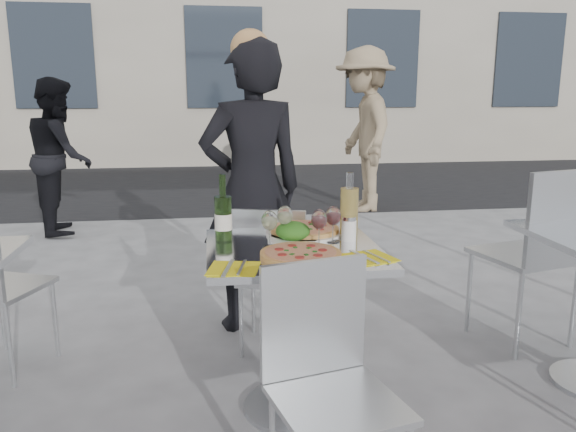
{
  "coord_description": "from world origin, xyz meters",
  "views": [
    {
      "loc": [
        -0.34,
        -2.24,
        1.38
      ],
      "look_at": [
        0.0,
        0.15,
        0.85
      ],
      "focal_mm": 35.0,
      "sensor_mm": 36.0,
      "label": 1
    }
  ],
  "objects": [
    {
      "name": "ground",
      "position": [
        0.0,
        0.0,
        0.0
      ],
      "size": [
        80.0,
        80.0,
        0.0
      ],
      "primitive_type": "plane",
      "color": "slate"
    },
    {
      "name": "street_asphalt",
      "position": [
        0.0,
        6.5,
        0.0
      ],
      "size": [
        24.0,
        5.0,
        0.0
      ],
      "primitive_type": "cube",
      "color": "black",
      "rests_on": "ground"
    },
    {
      "name": "main_table",
      "position": [
        0.0,
        0.0,
        0.54
      ],
      "size": [
        0.72,
        0.72,
        0.75
      ],
      "color": "#B7BABF",
      "rests_on": "ground"
    },
    {
      "name": "chair_far",
      "position": [
        -0.02,
        0.56,
        0.48
      ],
      "size": [
        0.46,
        0.47,
        0.81
      ],
      "rotation": [
        0.0,
        0.0,
        2.85
      ],
      "color": "silver",
      "rests_on": "ground"
    },
    {
      "name": "chair_near",
      "position": [
        0.02,
        -0.59,
        0.5
      ],
      "size": [
        0.46,
        0.47,
        0.84
      ],
      "rotation": [
        0.0,
        0.0,
        0.24
      ],
      "color": "silver",
      "rests_on": "ground"
    },
    {
      "name": "side_chair_rfar",
      "position": [
        1.41,
        0.44,
        0.59
      ],
      "size": [
        0.55,
        0.56,
        1.0
      ],
      "rotation": [
        0.0,
        0.0,
        3.38
      ],
      "color": "silver",
      "rests_on": "ground"
    },
    {
      "name": "woman_diner",
      "position": [
        -0.1,
        0.95,
        0.84
      ],
      "size": [
        0.68,
        0.51,
        1.67
      ],
      "primitive_type": "imported",
      "rotation": [
        0.0,
        0.0,
        3.34
      ],
      "color": "black",
      "rests_on": "ground"
    },
    {
      "name": "pedestrian_a",
      "position": [
        -1.8,
        3.57,
        0.76
      ],
      "size": [
        0.72,
        0.85,
        1.53
      ],
      "primitive_type": "imported",
      "rotation": [
        0.0,
        0.0,
        1.78
      ],
      "color": "black",
      "rests_on": "ground"
    },
    {
      "name": "pedestrian_b",
      "position": [
        1.47,
        4.19,
        0.95
      ],
      "size": [
        0.72,
        1.23,
        1.9
      ],
      "primitive_type": "imported",
      "rotation": [
        0.0,
        0.0,
        4.7
      ],
      "color": "#957F60",
      "rests_on": "ground"
    },
    {
      "name": "pizza_near",
      "position": [
        0.01,
        -0.14,
        0.76
      ],
      "size": [
        0.32,
        0.32,
        0.02
      ],
      "color": "tan",
      "rests_on": "main_table"
    },
    {
      "name": "pizza_far",
      "position": [
        0.09,
        0.22,
        0.77
      ],
      "size": [
        0.35,
        0.35,
        0.03
      ],
      "color": "white",
      "rests_on": "main_table"
    },
    {
      "name": "salad_plate",
      "position": [
        0.01,
        0.09,
        0.79
      ],
      "size": [
        0.22,
        0.22,
        0.09
      ],
      "color": "white",
      "rests_on": "main_table"
    },
    {
      "name": "wine_bottle",
      "position": [
        -0.29,
        0.12,
        0.86
      ],
      "size": [
        0.07,
        0.08,
        0.29
      ],
      "color": "#2B4A1C",
      "rests_on": "main_table"
    },
    {
      "name": "carafe",
      "position": [
        0.27,
        0.14,
        0.87
      ],
      "size": [
        0.08,
        0.08,
        0.29
      ],
      "color": "#D8BC5C",
      "rests_on": "main_table"
    },
    {
      "name": "sugar_shaker",
      "position": [
        0.26,
        0.07,
        0.8
      ],
      "size": [
        0.06,
        0.06,
        0.11
      ],
      "color": "white",
      "rests_on": "main_table"
    },
    {
      "name": "wineglass_white_a",
      "position": [
        -0.1,
        0.01,
        0.86
      ],
      "size": [
        0.07,
        0.07,
        0.16
      ],
      "color": "white",
      "rests_on": "main_table"
    },
    {
      "name": "wineglass_white_b",
      "position": [
        -0.02,
        0.09,
        0.86
      ],
      "size": [
        0.07,
        0.07,
        0.16
      ],
      "color": "white",
      "rests_on": "main_table"
    },
    {
      "name": "wineglass_red_a",
      "position": [
        0.11,
        -0.0,
        0.86
      ],
      "size": [
        0.07,
        0.07,
        0.16
      ],
      "color": "white",
      "rests_on": "main_table"
    },
    {
      "name": "wineglass_red_b",
      "position": [
        0.18,
        0.06,
        0.86
      ],
      "size": [
        0.07,
        0.07,
        0.16
      ],
      "color": "white",
      "rests_on": "main_table"
    },
    {
      "name": "napkin_left",
      "position": [
        -0.26,
        -0.27,
        0.75
      ],
      "size": [
        0.21,
        0.21,
        0.01
      ],
      "rotation": [
        0.0,
        0.0,
        -0.21
      ],
      "color": "yellow",
      "rests_on": "main_table"
    },
    {
      "name": "napkin_right",
      "position": [
        0.27,
        -0.2,
        0.75
      ],
      "size": [
        0.22,
        0.22,
        0.01
      ],
      "rotation": [
        0.0,
        0.0,
        0.3
      ],
      "color": "yellow",
      "rests_on": "main_table"
    }
  ]
}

